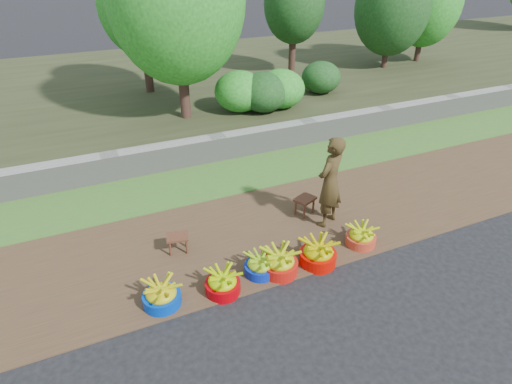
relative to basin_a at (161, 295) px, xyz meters
name	(u,v)px	position (x,y,z in m)	size (l,w,h in m)	color
ground_plane	(314,274)	(2.12, -0.30, -0.17)	(120.00, 120.00, 0.00)	black
dirt_shoulder	(276,228)	(2.12, 0.95, -0.16)	(80.00, 2.50, 0.02)	#4C3523
grass_verge	(232,175)	(2.12, 2.95, -0.15)	(80.00, 1.50, 0.04)	#407128
retaining_wall	(218,148)	(2.12, 3.80, 0.11)	(80.00, 0.35, 0.55)	gray
earth_bank	(164,88)	(2.12, 8.70, 0.08)	(80.00, 10.00, 0.50)	#32371E
vegetation	(101,10)	(0.57, 7.65, 2.50)	(37.88, 7.69, 4.52)	#39241C
basin_a	(161,295)	(0.00, 0.00, 0.00)	(0.50, 0.50, 0.37)	#0033AD
basin_b	(223,283)	(0.80, -0.10, -0.01)	(0.48, 0.48, 0.36)	#A40007
basin_c	(260,265)	(1.42, 0.03, -0.01)	(0.46, 0.46, 0.34)	#0922A3
basin_d	(279,262)	(1.68, -0.05, 0.01)	(0.53, 0.53, 0.40)	#B7140D
basin_e	(318,253)	(2.29, -0.10, 0.02)	(0.54, 0.54, 0.41)	#BD0A01
basin_f	(361,236)	(3.13, 0.01, -0.01)	(0.47, 0.47, 0.35)	#B43621
stool_left	(178,239)	(0.49, 0.99, 0.08)	(0.37, 0.31, 0.29)	#512B1B
stool_right	(305,201)	(2.77, 1.13, 0.10)	(0.42, 0.38, 0.31)	#512B1B
vendor_woman	(330,182)	(2.96, 0.73, 0.63)	(0.57, 0.37, 1.55)	black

